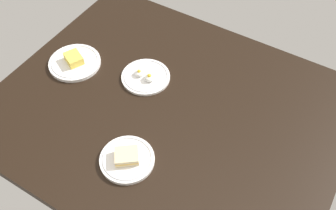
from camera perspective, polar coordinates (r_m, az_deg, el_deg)
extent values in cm
cube|color=black|center=(157.04, 0.00, -0.92)|extent=(137.04, 112.18, 4.00)
cylinder|color=white|center=(141.77, -6.09, -8.00)|extent=(20.02, 20.02, 1.51)
torus|color=#B7B7BC|center=(141.13, -6.12, -7.85)|extent=(18.12, 18.12, 0.50)
cube|color=beige|center=(140.62, -6.14, -7.72)|extent=(10.94, 10.69, 1.20)
cube|color=#E5B24C|center=(139.77, -6.17, -7.51)|extent=(10.94, 10.69, 0.80)
cube|color=beige|center=(138.92, -6.21, -7.29)|extent=(10.94, 10.69, 1.20)
cylinder|color=white|center=(166.21, -3.31, 4.18)|extent=(20.91, 20.91, 1.15)
torus|color=#B7B7BC|center=(165.80, -3.32, 4.31)|extent=(18.90, 18.90, 0.50)
ellipsoid|color=white|center=(163.29, -2.76, 4.06)|extent=(4.61, 4.61, 2.53)
sphere|color=yellow|center=(162.46, -2.78, 4.34)|extent=(1.84, 1.84, 1.84)
ellipsoid|color=white|center=(165.62, -4.27, 4.74)|extent=(4.06, 4.06, 2.23)
sphere|color=yellow|center=(164.89, -4.29, 4.98)|extent=(1.62, 1.62, 1.62)
cylinder|color=white|center=(176.49, -13.61, 6.09)|extent=(22.82, 22.82, 1.56)
torus|color=#B7B7BC|center=(175.96, -13.66, 6.27)|extent=(20.58, 20.58, 0.50)
cube|color=#F2D14C|center=(174.74, -13.76, 6.68)|extent=(10.05, 9.26, 3.56)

